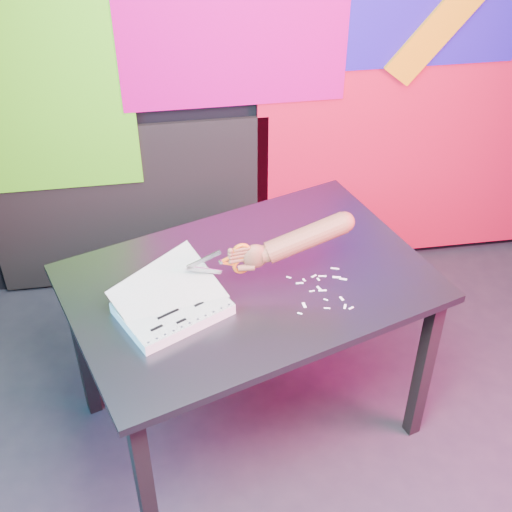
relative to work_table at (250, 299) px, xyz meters
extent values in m
cube|color=black|center=(0.32, 0.98, 0.69)|extent=(3.00, 0.01, 2.70)
cube|color=red|center=(0.97, 0.95, 0.19)|extent=(1.60, 0.02, 1.60)
cube|color=#C40375|center=(0.07, 0.93, 0.69)|extent=(0.95, 0.02, 0.80)
cube|color=#55D71D|center=(-0.73, 0.93, 0.44)|extent=(0.75, 0.02, 1.00)
cube|color=black|center=(-0.43, 0.95, -0.21)|extent=(1.30, 0.02, 0.85)
cube|color=black|center=(-0.41, -0.51, -0.30)|extent=(0.06, 0.06, 0.72)
cube|color=black|center=(-0.64, 0.15, -0.30)|extent=(0.06, 0.06, 0.72)
cube|color=black|center=(0.64, -0.15, -0.30)|extent=(0.06, 0.06, 0.72)
cube|color=black|center=(0.41, 0.51, -0.30)|extent=(0.06, 0.06, 0.72)
cube|color=#323039|center=(0.00, 0.00, 0.07)|extent=(1.42, 1.17, 0.03)
cube|color=silver|center=(-0.27, -0.13, 0.11)|extent=(0.41, 0.37, 0.04)
cube|color=silver|center=(-0.27, -0.13, 0.13)|extent=(0.41, 0.37, 0.00)
cube|color=silver|center=(-0.27, -0.13, 0.13)|extent=(0.40, 0.35, 0.10)
cube|color=silver|center=(-0.28, -0.11, 0.16)|extent=(0.40, 0.33, 0.18)
cylinder|color=black|center=(-0.35, -0.29, 0.13)|extent=(0.01, 0.01, 0.00)
cylinder|color=black|center=(-0.33, -0.28, 0.13)|extent=(0.01, 0.01, 0.00)
cylinder|color=black|center=(-0.30, -0.27, 0.13)|extent=(0.01, 0.01, 0.00)
cylinder|color=black|center=(-0.27, -0.25, 0.13)|extent=(0.01, 0.01, 0.00)
cylinder|color=black|center=(-0.25, -0.24, 0.13)|extent=(0.01, 0.01, 0.00)
cylinder|color=black|center=(-0.22, -0.23, 0.13)|extent=(0.01, 0.01, 0.00)
cylinder|color=black|center=(-0.19, -0.21, 0.13)|extent=(0.01, 0.01, 0.00)
cylinder|color=black|center=(-0.17, -0.20, 0.13)|extent=(0.01, 0.01, 0.00)
cylinder|color=black|center=(-0.14, -0.19, 0.13)|extent=(0.01, 0.01, 0.00)
cylinder|color=black|center=(-0.12, -0.17, 0.13)|extent=(0.01, 0.01, 0.00)
cylinder|color=black|center=(-0.09, -0.16, 0.13)|extent=(0.01, 0.01, 0.00)
cylinder|color=black|center=(-0.45, -0.10, 0.13)|extent=(0.01, 0.01, 0.00)
cylinder|color=black|center=(-0.43, -0.08, 0.13)|extent=(0.01, 0.01, 0.00)
cylinder|color=black|center=(-0.40, -0.07, 0.13)|extent=(0.01, 0.01, 0.00)
cylinder|color=black|center=(-0.37, -0.06, 0.13)|extent=(0.01, 0.01, 0.00)
cylinder|color=black|center=(-0.35, -0.04, 0.13)|extent=(0.01, 0.01, 0.00)
cylinder|color=black|center=(-0.32, -0.03, 0.13)|extent=(0.01, 0.01, 0.00)
cylinder|color=black|center=(-0.29, -0.02, 0.13)|extent=(0.01, 0.01, 0.00)
cylinder|color=black|center=(-0.27, 0.00, 0.13)|extent=(0.01, 0.01, 0.00)
cylinder|color=black|center=(-0.24, 0.01, 0.13)|extent=(0.01, 0.01, 0.00)
cylinder|color=black|center=(-0.22, 0.02, 0.13)|extent=(0.01, 0.01, 0.00)
cylinder|color=black|center=(-0.19, 0.04, 0.13)|extent=(0.01, 0.01, 0.00)
cube|color=black|center=(-0.36, -0.12, 0.13)|extent=(0.06, 0.04, 0.00)
cube|color=black|center=(-0.27, -0.10, 0.13)|extent=(0.04, 0.03, 0.00)
cube|color=black|center=(-0.29, -0.17, 0.13)|extent=(0.08, 0.05, 0.00)
cube|color=black|center=(-0.19, -0.14, 0.13)|extent=(0.04, 0.03, 0.00)
cube|color=black|center=(-0.33, -0.23, 0.13)|extent=(0.04, 0.03, 0.00)
cube|color=black|center=(-0.26, -0.05, 0.13)|extent=(0.05, 0.03, 0.00)
cube|color=black|center=(-0.25, -0.21, 0.13)|extent=(0.04, 0.03, 0.00)
cube|color=#B1B1B4|center=(-0.16, -0.06, 0.24)|extent=(0.12, 0.02, 0.06)
cube|color=#B1B1B4|center=(-0.16, -0.06, 0.20)|extent=(0.12, 0.02, 0.06)
cylinder|color=#B1B1B4|center=(-0.10, -0.05, 0.22)|extent=(0.01, 0.01, 0.01)
cube|color=#D25413|center=(-0.08, -0.05, 0.21)|extent=(0.04, 0.01, 0.02)
cube|color=#D25413|center=(-0.08, -0.05, 0.23)|extent=(0.04, 0.01, 0.02)
torus|color=#D25413|center=(-0.03, -0.04, 0.25)|extent=(0.06, 0.02, 0.06)
torus|color=#D25413|center=(-0.03, -0.04, 0.19)|extent=(0.06, 0.02, 0.06)
ellipsoid|color=brown|center=(0.01, -0.04, 0.22)|extent=(0.09, 0.05, 0.09)
cylinder|color=brown|center=(-0.03, -0.04, 0.22)|extent=(0.07, 0.03, 0.02)
cylinder|color=brown|center=(-0.03, -0.04, 0.23)|extent=(0.06, 0.02, 0.02)
cylinder|color=brown|center=(-0.03, -0.04, 0.25)|extent=(0.06, 0.02, 0.02)
cylinder|color=brown|center=(-0.03, -0.04, 0.26)|extent=(0.05, 0.02, 0.02)
cylinder|color=brown|center=(-0.02, -0.05, 0.19)|extent=(0.06, 0.03, 0.03)
cylinder|color=brown|center=(0.06, -0.03, 0.23)|extent=(0.06, 0.07, 0.06)
cylinder|color=brown|center=(0.19, -0.02, 0.26)|extent=(0.29, 0.11, 0.15)
sphere|color=brown|center=(0.32, 0.00, 0.30)|extent=(0.07, 0.07, 0.07)
cube|color=white|center=(0.31, 0.02, 0.09)|extent=(0.03, 0.02, 0.00)
cube|color=white|center=(0.14, -0.19, 0.09)|extent=(0.02, 0.01, 0.00)
cube|color=white|center=(0.23, -0.08, 0.09)|extent=(0.02, 0.02, 0.00)
cube|color=white|center=(0.23, -0.01, 0.09)|extent=(0.02, 0.02, 0.00)
cube|color=white|center=(0.30, -0.03, 0.09)|extent=(0.03, 0.02, 0.00)
cube|color=white|center=(0.29, -0.14, 0.09)|extent=(0.01, 0.02, 0.00)
cube|color=white|center=(0.24, -0.14, 0.09)|extent=(0.02, 0.01, 0.00)
cube|color=white|center=(0.24, -0.09, 0.09)|extent=(0.03, 0.01, 0.00)
cube|color=white|center=(0.24, -0.03, 0.09)|extent=(0.01, 0.02, 0.00)
cube|color=white|center=(0.19, -0.03, 0.09)|extent=(0.01, 0.02, 0.00)
cube|color=white|center=(0.31, -0.19, 0.09)|extent=(0.02, 0.01, 0.00)
cube|color=white|center=(0.29, -0.18, 0.09)|extent=(0.02, 0.02, 0.00)
cube|color=white|center=(0.25, -0.02, 0.09)|extent=(0.03, 0.01, 0.00)
cube|color=white|center=(0.32, -0.04, 0.09)|extent=(0.03, 0.02, 0.00)
cube|color=white|center=(0.23, -0.18, 0.09)|extent=(0.02, 0.01, 0.00)
cube|color=white|center=(0.16, -0.15, 0.09)|extent=(0.01, 0.03, 0.00)
cube|color=white|center=(0.17, -0.04, 0.09)|extent=(0.03, 0.01, 0.00)
cube|color=white|center=(0.20, -0.09, 0.09)|extent=(0.02, 0.01, 0.00)
cube|color=white|center=(0.14, -0.01, 0.09)|extent=(0.02, 0.01, 0.00)
camera|label=1|loc=(-0.25, -1.86, 1.69)|focal=50.00mm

